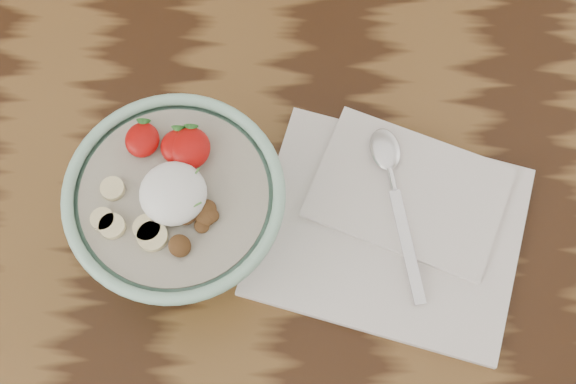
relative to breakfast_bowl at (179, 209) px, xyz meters
The scene contains 4 objects.
table 18.44cm from the breakfast_bowl, 132.36° to the left, with size 160.00×90.00×75.00cm.
breakfast_bowl is the anchor object (origin of this frame).
napkin 21.99cm from the breakfast_bowl, ahead, with size 30.65×27.00×1.62cm.
spoon 22.16cm from the breakfast_bowl, 17.20° to the left, with size 6.01×18.99×0.99cm.
Camera 1 is at (17.13, -30.92, 153.65)cm, focal length 50.00 mm.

